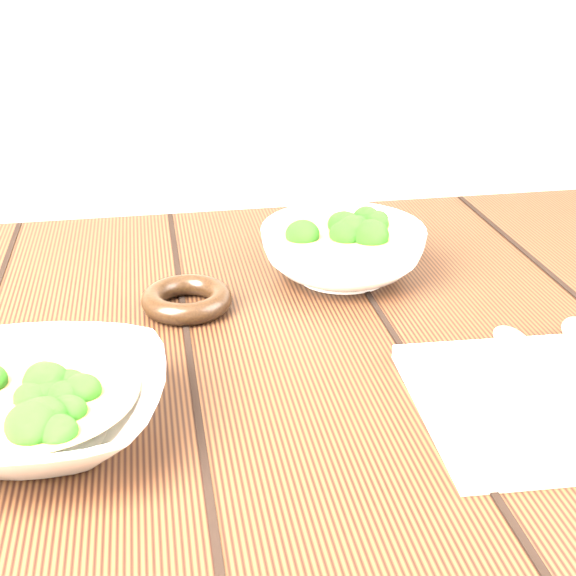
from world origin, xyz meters
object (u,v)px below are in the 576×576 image
at_px(soup_bowl_front, 36,405).
at_px(trivet, 187,299).
at_px(table, 216,458).
at_px(napkin, 564,400).
at_px(soup_bowl_back, 343,250).

relative_size(soup_bowl_front, trivet, 2.42).
distance_m(table, soup_bowl_front, 0.23).
height_order(table, napkin, napkin).
bearing_deg(table, napkin, -26.66).
bearing_deg(napkin, soup_bowl_back, 114.45).
relative_size(table, trivet, 12.70).
bearing_deg(napkin, table, 156.08).
xyz_separation_m(soup_bowl_front, napkin, (0.43, -0.04, -0.02)).
relative_size(trivet, napkin, 0.39).
height_order(table, soup_bowl_front, soup_bowl_front).
bearing_deg(soup_bowl_front, trivet, 57.45).
height_order(soup_bowl_front, napkin, soup_bowl_front).
xyz_separation_m(table, soup_bowl_back, (0.16, 0.15, 0.15)).
height_order(table, soup_bowl_back, soup_bowl_back).
bearing_deg(napkin, trivet, 143.84).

